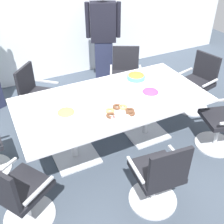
{
  "coord_description": "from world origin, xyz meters",
  "views": [
    {
      "loc": [
        -1.29,
        -2.58,
        2.56
      ],
      "look_at": [
        0.0,
        0.0,
        0.55
      ],
      "focal_mm": 43.41,
      "sensor_mm": 36.0,
      "label": 1
    }
  ],
  "objects_px": {
    "office_chair_5": "(197,86)",
    "plate_stack": "(58,96)",
    "donut_platter": "(120,113)",
    "office_chair_2": "(19,195)",
    "office_chair_6": "(126,78)",
    "office_chair_4": "(224,121)",
    "snack_bowl_cookies": "(66,114)",
    "office_chair_3": "(158,179)",
    "napkin_pile": "(91,101)",
    "conference_table": "(112,107)",
    "snack_bowl_pretzels": "(136,76)",
    "office_chair_0": "(38,99)",
    "person_standing_1": "(103,36)",
    "snack_bowl_candy_mix": "(150,93)"
  },
  "relations": [
    {
      "from": "office_chair_3",
      "to": "plate_stack",
      "type": "relative_size",
      "value": 4.12
    },
    {
      "from": "office_chair_4",
      "to": "person_standing_1",
      "type": "xyz_separation_m",
      "value": [
        -0.66,
        2.37,
        0.51
      ]
    },
    {
      "from": "office_chair_6",
      "to": "donut_platter",
      "type": "distance_m",
      "value": 1.6
    },
    {
      "from": "office_chair_5",
      "to": "snack_bowl_cookies",
      "type": "distance_m",
      "value": 2.36
    },
    {
      "from": "office_chair_0",
      "to": "snack_bowl_candy_mix",
      "type": "xyz_separation_m",
      "value": [
        1.2,
        -1.16,
        0.4
      ]
    },
    {
      "from": "office_chair_6",
      "to": "snack_bowl_candy_mix",
      "type": "distance_m",
      "value": 1.26
    },
    {
      "from": "office_chair_3",
      "to": "snack_bowl_candy_mix",
      "type": "distance_m",
      "value": 1.12
    },
    {
      "from": "office_chair_3",
      "to": "office_chair_0",
      "type": "bearing_deg",
      "value": 114.88
    },
    {
      "from": "office_chair_4",
      "to": "office_chair_3",
      "type": "bearing_deg",
      "value": 123.71
    },
    {
      "from": "office_chair_6",
      "to": "person_standing_1",
      "type": "bearing_deg",
      "value": -56.72
    },
    {
      "from": "conference_table",
      "to": "plate_stack",
      "type": "xyz_separation_m",
      "value": [
        -0.59,
        0.33,
        0.15
      ]
    },
    {
      "from": "office_chair_4",
      "to": "snack_bowl_cookies",
      "type": "relative_size",
      "value": 4.11
    },
    {
      "from": "office_chair_5",
      "to": "plate_stack",
      "type": "relative_size",
      "value": 4.12
    },
    {
      "from": "donut_platter",
      "to": "office_chair_2",
      "type": "bearing_deg",
      "value": -165.28
    },
    {
      "from": "office_chair_0",
      "to": "donut_platter",
      "type": "relative_size",
      "value": 2.59
    },
    {
      "from": "office_chair_0",
      "to": "office_chair_5",
      "type": "relative_size",
      "value": 1.0
    },
    {
      "from": "office_chair_3",
      "to": "person_standing_1",
      "type": "distance_m",
      "value": 2.93
    },
    {
      "from": "office_chair_3",
      "to": "office_chair_5",
      "type": "distance_m",
      "value": 2.15
    },
    {
      "from": "office_chair_0",
      "to": "office_chair_3",
      "type": "bearing_deg",
      "value": 60.04
    },
    {
      "from": "office_chair_5",
      "to": "donut_platter",
      "type": "xyz_separation_m",
      "value": [
        -1.73,
        -0.58,
        0.37
      ]
    },
    {
      "from": "office_chair_4",
      "to": "donut_platter",
      "type": "bearing_deg",
      "value": 92.69
    },
    {
      "from": "office_chair_4",
      "to": "office_chair_5",
      "type": "relative_size",
      "value": 1.0
    },
    {
      "from": "office_chair_2",
      "to": "snack_bowl_pretzels",
      "type": "bearing_deg",
      "value": 85.45
    },
    {
      "from": "conference_table",
      "to": "office_chair_6",
      "type": "distance_m",
      "value": 1.26
    },
    {
      "from": "office_chair_3",
      "to": "office_chair_4",
      "type": "height_order",
      "value": "same"
    },
    {
      "from": "donut_platter",
      "to": "plate_stack",
      "type": "xyz_separation_m",
      "value": [
        -0.53,
        0.67,
        0.0
      ]
    },
    {
      "from": "person_standing_1",
      "to": "plate_stack",
      "type": "xyz_separation_m",
      "value": [
        -1.27,
        -1.37,
        -0.15
      ]
    },
    {
      "from": "office_chair_5",
      "to": "plate_stack",
      "type": "distance_m",
      "value": 2.29
    },
    {
      "from": "person_standing_1",
      "to": "napkin_pile",
      "type": "height_order",
      "value": "person_standing_1"
    },
    {
      "from": "office_chair_6",
      "to": "conference_table",
      "type": "bearing_deg",
      "value": 79.95
    },
    {
      "from": "person_standing_1",
      "to": "snack_bowl_candy_mix",
      "type": "relative_size",
      "value": 7.57
    },
    {
      "from": "conference_table",
      "to": "person_standing_1",
      "type": "distance_m",
      "value": 1.85
    },
    {
      "from": "office_chair_3",
      "to": "office_chair_4",
      "type": "xyz_separation_m",
      "value": [
        1.35,
        0.43,
        0.0
      ]
    },
    {
      "from": "plate_stack",
      "to": "office_chair_0",
      "type": "bearing_deg",
      "value": 103.16
    },
    {
      "from": "person_standing_1",
      "to": "plate_stack",
      "type": "distance_m",
      "value": 1.87
    },
    {
      "from": "conference_table",
      "to": "donut_platter",
      "type": "relative_size",
      "value": 6.84
    },
    {
      "from": "plate_stack",
      "to": "office_chair_3",
      "type": "bearing_deg",
      "value": -68.23
    },
    {
      "from": "office_chair_4",
      "to": "napkin_pile",
      "type": "bearing_deg",
      "value": 81.88
    },
    {
      "from": "office_chair_3",
      "to": "napkin_pile",
      "type": "xyz_separation_m",
      "value": [
        -0.25,
        1.15,
        0.37
      ]
    },
    {
      "from": "conference_table",
      "to": "snack_bowl_pretzels",
      "type": "bearing_deg",
      "value": 31.35
    },
    {
      "from": "donut_platter",
      "to": "snack_bowl_candy_mix",
      "type": "bearing_deg",
      "value": 18.11
    },
    {
      "from": "conference_table",
      "to": "snack_bowl_candy_mix",
      "type": "bearing_deg",
      "value": -20.57
    },
    {
      "from": "office_chair_3",
      "to": "donut_platter",
      "type": "distance_m",
      "value": 0.85
    },
    {
      "from": "conference_table",
      "to": "office_chair_5",
      "type": "relative_size",
      "value": 2.64
    },
    {
      "from": "person_standing_1",
      "to": "conference_table",
      "type": "bearing_deg",
      "value": 92.07
    },
    {
      "from": "office_chair_2",
      "to": "napkin_pile",
      "type": "bearing_deg",
      "value": 91.14
    },
    {
      "from": "office_chair_2",
      "to": "person_standing_1",
      "type": "height_order",
      "value": "person_standing_1"
    },
    {
      "from": "office_chair_4",
      "to": "snack_bowl_candy_mix",
      "type": "xyz_separation_m",
      "value": [
        -0.88,
        0.51,
        0.4
      ]
    },
    {
      "from": "office_chair_2",
      "to": "office_chair_6",
      "type": "relative_size",
      "value": 1.0
    },
    {
      "from": "office_chair_3",
      "to": "office_chair_2",
      "type": "bearing_deg",
      "value": 167.87
    }
  ]
}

